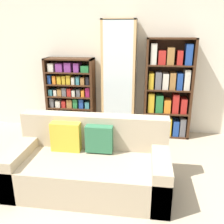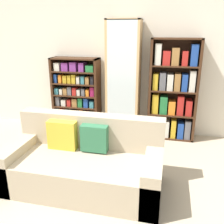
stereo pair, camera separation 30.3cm
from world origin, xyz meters
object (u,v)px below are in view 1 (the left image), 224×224
Objects in this scene: bookshelf_left at (71,96)px; wine_bottle at (141,149)px; display_cabinet at (119,80)px; couch at (90,165)px; bookshelf_right at (168,91)px.

bookshelf_left is 3.36× the size of wine_bottle.
couch is at bearing -95.31° from display_cabinet.
bookshelf_right is at bearing -0.03° from bookshelf_left.
wine_bottle is (-0.41, -0.97, -0.64)m from bookshelf_right.
bookshelf_right is at bearing 59.35° from couch.
bookshelf_right reaches higher than wine_bottle.
display_cabinet is 1.33m from wine_bottle.
bookshelf_right is at bearing 67.00° from wine_bottle.
display_cabinet reaches higher than couch.
display_cabinet is at bearing 84.69° from couch.
wine_bottle is at bearing -36.53° from bookshelf_left.
couch is at bearing -120.65° from bookshelf_right.
couch is 4.61× the size of wine_bottle.
bookshelf_left is at bearing 179.97° from bookshelf_right.
couch is at bearing -129.37° from wine_bottle.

